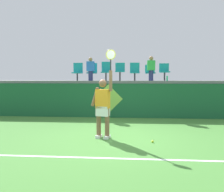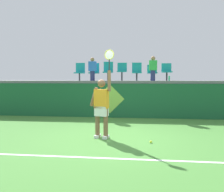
# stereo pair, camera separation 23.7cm
# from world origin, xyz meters

# --- Properties ---
(ground_plane) EXTENTS (40.00, 40.00, 0.00)m
(ground_plane) POSITION_xyz_m (0.00, 0.00, 0.00)
(ground_plane) COLOR #478438
(court_back_wall) EXTENTS (13.75, 0.20, 1.49)m
(court_back_wall) POSITION_xyz_m (0.00, 3.49, 0.75)
(court_back_wall) COLOR #195633
(court_back_wall) RESTS_ON ground_plane
(spectator_platform) EXTENTS (13.75, 3.10, 0.12)m
(spectator_platform) POSITION_xyz_m (0.00, 5.00, 1.55)
(spectator_platform) COLOR slate
(spectator_platform) RESTS_ON court_back_wall
(court_baseline_stripe) EXTENTS (12.38, 0.08, 0.01)m
(court_baseline_stripe) POSITION_xyz_m (0.00, -1.62, 0.00)
(court_baseline_stripe) COLOR white
(court_baseline_stripe) RESTS_ON ground_plane
(tennis_player) EXTENTS (0.74, 0.35, 2.50)m
(tennis_player) POSITION_xyz_m (-0.33, 0.00, 0.95)
(tennis_player) COLOR white
(tennis_player) RESTS_ON ground_plane
(tennis_ball) EXTENTS (0.07, 0.07, 0.07)m
(tennis_ball) POSITION_xyz_m (1.04, -0.36, 0.03)
(tennis_ball) COLOR #D1E533
(tennis_ball) RESTS_ON ground_plane
(water_bottle) EXTENTS (0.07, 0.07, 0.21)m
(water_bottle) POSITION_xyz_m (2.05, 3.61, 1.71)
(water_bottle) COLOR #26B272
(water_bottle) RESTS_ON spectator_platform
(stadium_chair_0) EXTENTS (0.44, 0.42, 0.84)m
(stadium_chair_0) POSITION_xyz_m (-2.02, 4.16, 2.06)
(stadium_chair_0) COLOR #38383D
(stadium_chair_0) RESTS_ON spectator_platform
(stadium_chair_1) EXTENTS (0.44, 0.42, 0.82)m
(stadium_chair_1) POSITION_xyz_m (-1.33, 4.15, 2.05)
(stadium_chair_1) COLOR #38383D
(stadium_chair_1) RESTS_ON spectator_platform
(stadium_chair_2) EXTENTS (0.44, 0.42, 0.88)m
(stadium_chair_2) POSITION_xyz_m (-0.67, 4.16, 2.09)
(stadium_chair_2) COLOR #38383D
(stadium_chair_2) RESTS_ON spectator_platform
(stadium_chair_3) EXTENTS (0.44, 0.42, 0.83)m
(stadium_chair_3) POSITION_xyz_m (-0.02, 4.15, 2.09)
(stadium_chair_3) COLOR #38383D
(stadium_chair_3) RESTS_ON spectator_platform
(stadium_chair_4) EXTENTS (0.44, 0.42, 0.83)m
(stadium_chair_4) POSITION_xyz_m (0.66, 4.15, 2.06)
(stadium_chair_4) COLOR #38383D
(stadium_chair_4) RESTS_ON spectator_platform
(stadium_chair_5) EXTENTS (0.44, 0.42, 0.73)m
(stadium_chair_5) POSITION_xyz_m (1.36, 4.15, 2.02)
(stadium_chair_5) COLOR #38383D
(stadium_chair_5) RESTS_ON spectator_platform
(stadium_chair_6) EXTENTS (0.44, 0.42, 0.79)m
(stadium_chair_6) POSITION_xyz_m (2.00, 4.15, 2.06)
(stadium_chair_6) COLOR #38383D
(stadium_chair_6) RESTS_ON spectator_platform
(spectator_0) EXTENTS (0.34, 0.20, 1.04)m
(spectator_0) POSITION_xyz_m (-1.33, 3.74, 2.15)
(spectator_0) COLOR navy
(spectator_0) RESTS_ON spectator_platform
(spectator_1) EXTENTS (0.34, 0.20, 1.07)m
(spectator_1) POSITION_xyz_m (1.36, 3.68, 2.17)
(spectator_1) COLOR navy
(spectator_1) RESTS_ON spectator_platform
(wall_signage_mount) EXTENTS (1.27, 0.01, 1.46)m
(wall_signage_mount) POSITION_xyz_m (-0.50, 3.39, 0.00)
(wall_signage_mount) COLOR #195633
(wall_signage_mount) RESTS_ON ground_plane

